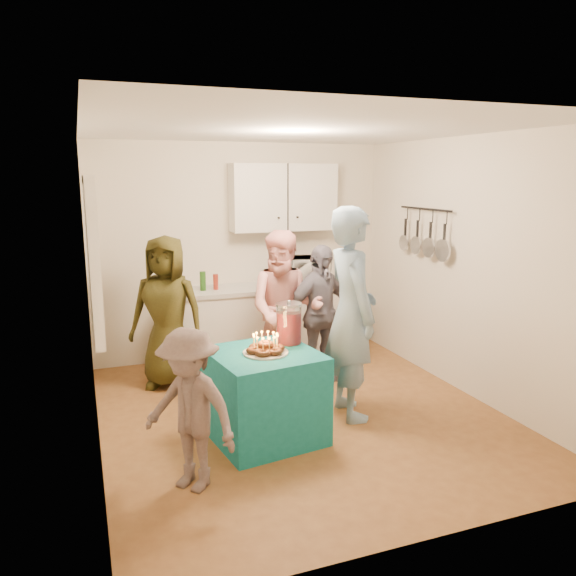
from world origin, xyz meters
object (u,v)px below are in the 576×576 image
object	(u,v)px
child_near_left	(190,410)
woman_back_right	(319,314)
party_table	(264,395)
woman_back_center	(285,309)
microwave	(301,270)
counter	(265,324)
punch_jar	(289,324)
woman_back_left	(167,312)
man_birthday	(351,313)

from	to	relation	value
child_near_left	woman_back_right	bearing A→B (deg)	92.91
party_table	woman_back_center	size ratio (longest dim) A/B	0.51
party_table	microwave	bearing A→B (deg)	60.67
counter	child_near_left	size ratio (longest dim) A/B	1.86
punch_jar	woman_back_center	distance (m)	0.98
woman_back_left	child_near_left	xyz separation A→B (m)	(-0.16, -2.10, -0.21)
party_table	woman_back_right	bearing A→B (deg)	48.12
party_table	punch_jar	world-z (taller)	punch_jar
counter	woman_back_center	world-z (taller)	woman_back_center
microwave	woman_back_right	size ratio (longest dim) A/B	0.39
child_near_left	man_birthday	bearing A→B (deg)	73.51
woman_back_center	woman_back_right	distance (m)	0.40
counter	party_table	xyz separation A→B (m)	(-0.67, -2.02, -0.05)
party_table	woman_back_center	bearing A→B (deg)	61.72
party_table	woman_back_right	world-z (taller)	woman_back_right
woman_back_right	child_near_left	xyz separation A→B (m)	(-1.72, -1.67, -0.16)
microwave	child_near_left	world-z (taller)	microwave
microwave	woman_back_left	size ratio (longest dim) A/B	0.36
microwave	punch_jar	xyz separation A→B (m)	(-0.85, -1.84, -0.14)
counter	woman_back_left	size ratio (longest dim) A/B	1.37
punch_jar	woman_back_center	size ratio (longest dim) A/B	0.20
man_birthday	child_near_left	distance (m)	1.84
counter	punch_jar	xyz separation A→B (m)	(-0.38, -1.84, 0.50)
man_birthday	woman_back_left	world-z (taller)	man_birthday
woman_back_right	counter	bearing A→B (deg)	91.57
woman_back_left	woman_back_right	xyz separation A→B (m)	(1.56, -0.42, -0.06)
woman_back_center	child_near_left	world-z (taller)	woman_back_center
counter	child_near_left	xyz separation A→B (m)	(-1.40, -2.59, 0.16)
woman_back_left	microwave	bearing A→B (deg)	44.15
microwave	woman_back_right	world-z (taller)	woman_back_right
counter	woman_back_right	bearing A→B (deg)	-70.69
punch_jar	woman_back_right	distance (m)	1.17
counter	woman_back_center	bearing A→B (deg)	-94.42
man_birthday	counter	bearing A→B (deg)	11.86
man_birthday	child_near_left	world-z (taller)	man_birthday
counter	party_table	size ratio (longest dim) A/B	2.59
woman_back_right	man_birthday	bearing A→B (deg)	-113.19
counter	woman_back_left	xyz separation A→B (m)	(-1.24, -0.49, 0.37)
woman_back_center	man_birthday	bearing A→B (deg)	-48.37
microwave	party_table	xyz separation A→B (m)	(-1.14, -2.02, -0.69)
microwave	woman_back_left	world-z (taller)	woman_back_left
microwave	man_birthday	distance (m)	1.85
counter	man_birthday	bearing A→B (deg)	-82.74
punch_jar	woman_back_right	xyz separation A→B (m)	(0.70, 0.92, -0.18)
counter	child_near_left	bearing A→B (deg)	-118.39
punch_jar	child_near_left	world-z (taller)	child_near_left
counter	punch_jar	world-z (taller)	punch_jar
woman_back_left	woman_back_center	distance (m)	1.24
man_birthday	woman_back_right	world-z (taller)	man_birthday
punch_jar	man_birthday	size ratio (longest dim) A/B	0.17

